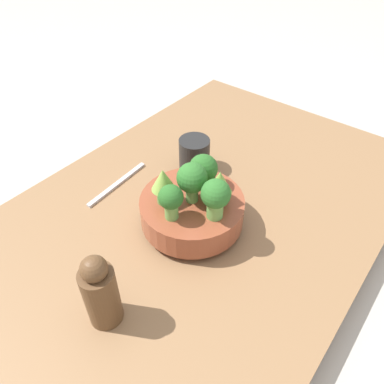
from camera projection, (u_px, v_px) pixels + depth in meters
The scene contains 12 objects.
ground_plane at pixel (180, 242), 0.78m from camera, with size 6.00×6.00×0.00m, color #ADA89E.
table at pixel (180, 234), 0.76m from camera, with size 1.15×0.67×0.05m.
bowl at pixel (192, 210), 0.72m from camera, with size 0.20×0.20×0.07m.
broccoli_floret_center at pixel (192, 179), 0.67m from camera, with size 0.06×0.06×0.08m.
romanesco_piece_far at pixel (220, 184), 0.67m from camera, with size 0.05×0.05×0.07m.
broccoli_floret_back at pixel (216, 196), 0.64m from camera, with size 0.05×0.05×0.08m.
broccoli_floret_left at pixel (203, 169), 0.71m from camera, with size 0.06×0.06×0.07m.
romanesco_piece_near at pixel (163, 183), 0.67m from camera, with size 0.04×0.04×0.08m.
broccoli_floret_right at pixel (171, 200), 0.64m from camera, with size 0.04×0.04×0.07m.
cup at pixel (194, 154), 0.86m from camera, with size 0.07×0.07×0.08m.
pepper_mill at pixel (100, 292), 0.55m from camera, with size 0.05×0.05×0.14m.
fork at pixel (117, 184), 0.84m from camera, with size 0.18×0.02×0.01m.
Camera 1 is at (0.38, 0.34, 0.60)m, focal length 35.00 mm.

